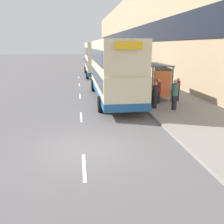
% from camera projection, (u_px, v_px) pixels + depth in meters
% --- Properties ---
extents(ground_plane, '(220.00, 220.00, 0.00)m').
position_uv_depth(ground_plane, '(83.00, 150.00, 9.79)').
color(ground_plane, '#5B595B').
extents(pavement, '(5.00, 93.00, 0.14)m').
position_uv_depth(pavement, '(113.00, 66.00, 47.47)').
color(pavement, gray).
rests_on(pavement, ground_plane).
extents(terrace_facade, '(3.10, 93.00, 12.32)m').
position_uv_depth(terrace_facade, '(134.00, 33.00, 46.42)').
color(terrace_facade, tan).
rests_on(terrace_facade, ground_plane).
extents(lane_mark_0, '(0.12, 2.00, 0.01)m').
position_uv_depth(lane_mark_0, '(84.00, 167.00, 8.37)').
color(lane_mark_0, silver).
rests_on(lane_mark_0, ground_plane).
extents(lane_mark_1, '(0.12, 2.00, 0.01)m').
position_uv_depth(lane_mark_1, '(81.00, 117.00, 14.22)').
color(lane_mark_1, silver).
rests_on(lane_mark_1, ground_plane).
extents(lane_mark_2, '(0.12, 2.00, 0.01)m').
position_uv_depth(lane_mark_2, '(80.00, 96.00, 20.07)').
color(lane_mark_2, silver).
rests_on(lane_mark_2, ground_plane).
extents(lane_mark_3, '(0.12, 2.00, 0.01)m').
position_uv_depth(lane_mark_3, '(79.00, 85.00, 25.92)').
color(lane_mark_3, silver).
rests_on(lane_mark_3, ground_plane).
extents(lane_mark_4, '(0.12, 2.00, 0.01)m').
position_uv_depth(lane_mark_4, '(79.00, 77.00, 31.77)').
color(lane_mark_4, silver).
rests_on(lane_mark_4, ground_plane).
extents(bus_shelter, '(1.60, 4.20, 2.48)m').
position_uv_depth(bus_shelter, '(158.00, 74.00, 18.50)').
color(bus_shelter, '#4C4C51').
rests_on(bus_shelter, ground_plane).
extents(double_decker_bus_near, '(2.85, 11.20, 4.30)m').
position_uv_depth(double_decker_bus_near, '(113.00, 69.00, 18.21)').
color(double_decker_bus_near, beige).
rests_on(double_decker_bus_near, ground_plane).
extents(double_decker_bus_ahead, '(2.85, 10.47, 4.30)m').
position_uv_depth(double_decker_bus_ahead, '(96.00, 58.00, 32.88)').
color(double_decker_bus_ahead, beige).
rests_on(double_decker_bus_ahead, ground_plane).
extents(car_0, '(1.95, 4.41, 1.65)m').
position_uv_depth(car_0, '(88.00, 57.00, 67.55)').
color(car_0, black).
rests_on(car_0, ground_plane).
extents(pedestrian_at_shelter, '(0.32, 0.32, 1.63)m').
position_uv_depth(pedestrian_at_shelter, '(178.00, 89.00, 17.50)').
color(pedestrian_at_shelter, '#23232D').
rests_on(pedestrian_at_shelter, ground_plane).
extents(pedestrian_1, '(0.32, 0.32, 1.63)m').
position_uv_depth(pedestrian_1, '(155.00, 95.00, 15.48)').
color(pedestrian_1, '#23232D').
rests_on(pedestrian_1, ground_plane).
extents(pedestrian_2, '(0.37, 0.37, 1.85)m').
position_uv_depth(pedestrian_2, '(175.00, 94.00, 15.10)').
color(pedestrian_2, '#23232D').
rests_on(pedestrian_2, ground_plane).
extents(pedestrian_3, '(0.32, 0.32, 1.64)m').
position_uv_depth(pedestrian_3, '(144.00, 78.00, 23.54)').
color(pedestrian_3, '#23232D').
rests_on(pedestrian_3, ground_plane).
extents(pedestrian_4, '(0.33, 0.33, 1.66)m').
position_uv_depth(pedestrian_4, '(158.00, 91.00, 16.76)').
color(pedestrian_4, '#23232D').
rests_on(pedestrian_4, ground_plane).
extents(litter_bin, '(0.55, 0.55, 1.05)m').
position_uv_depth(litter_bin, '(151.00, 98.00, 16.25)').
color(litter_bin, black).
rests_on(litter_bin, ground_plane).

